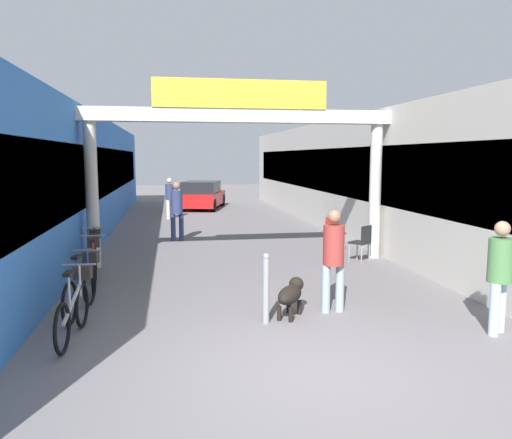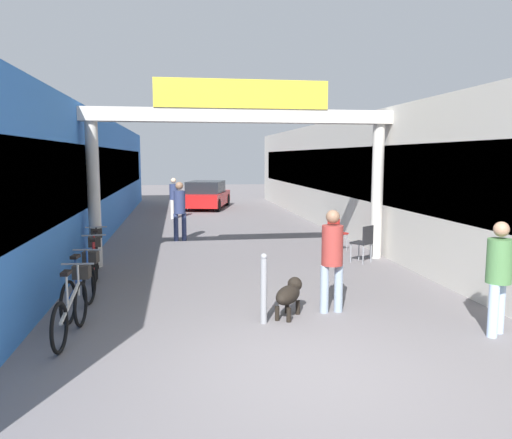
% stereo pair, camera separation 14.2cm
% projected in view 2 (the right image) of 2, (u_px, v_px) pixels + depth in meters
% --- Properties ---
extents(ground_plane, '(80.00, 80.00, 0.00)m').
position_uv_depth(ground_plane, '(309.00, 373.00, 5.79)').
color(ground_plane, slate).
extents(storefront_left, '(3.00, 26.00, 3.70)m').
position_uv_depth(storefront_left, '(61.00, 178.00, 15.57)').
color(storefront_left, blue).
rests_on(storefront_left, ground_plane).
extents(storefront_right, '(3.00, 26.00, 3.70)m').
position_uv_depth(storefront_right, '(371.00, 176.00, 17.12)').
color(storefront_right, beige).
rests_on(storefront_right, ground_plane).
extents(arcade_sign_gateway, '(7.40, 0.47, 4.23)m').
position_uv_depth(arcade_sign_gateway, '(242.00, 136.00, 11.51)').
color(arcade_sign_gateway, beige).
rests_on(arcade_sign_gateway, ground_plane).
extents(pedestrian_with_dog, '(0.39, 0.36, 1.67)m').
position_uv_depth(pedestrian_with_dog, '(332.00, 254.00, 7.95)').
color(pedestrian_with_dog, '#8C9EB2').
rests_on(pedestrian_with_dog, ground_plane).
extents(pedestrian_companion, '(0.47, 0.47, 1.61)m').
position_uv_depth(pedestrian_companion, '(499.00, 271.00, 6.92)').
color(pedestrian_companion, '#A5BFE0').
rests_on(pedestrian_companion, ground_plane).
extents(pedestrian_carrying_crate, '(0.39, 0.37, 1.76)m').
position_uv_depth(pedestrian_carrying_crate, '(180.00, 207.00, 14.80)').
color(pedestrian_carrying_crate, navy).
rests_on(pedestrian_carrying_crate, ground_plane).
extents(pedestrian_elderly_walking, '(0.47, 0.47, 1.65)m').
position_uv_depth(pedestrian_elderly_walking, '(174.00, 195.00, 20.22)').
color(pedestrian_elderly_walking, silver).
rests_on(pedestrian_elderly_walking, ground_plane).
extents(dog_on_leash, '(0.65, 0.80, 0.58)m').
position_uv_depth(dog_on_leash, '(289.00, 294.00, 7.82)').
color(dog_on_leash, black).
rests_on(dog_on_leash, ground_plane).
extents(bicycle_silver_nearest, '(0.46, 1.69, 0.98)m').
position_uv_depth(bicycle_silver_nearest, '(73.00, 306.00, 6.95)').
color(bicycle_silver_nearest, black).
rests_on(bicycle_silver_nearest, ground_plane).
extents(bicycle_blue_second, '(0.46, 1.68, 0.98)m').
position_uv_depth(bicycle_blue_second, '(82.00, 285.00, 8.04)').
color(bicycle_blue_second, black).
rests_on(bicycle_blue_second, ground_plane).
extents(bicycle_red_third, '(0.46, 1.68, 0.98)m').
position_uv_depth(bicycle_red_third, '(94.00, 264.00, 9.60)').
color(bicycle_red_third, black).
rests_on(bicycle_red_third, ground_plane).
extents(bicycle_black_farthest, '(0.46, 1.68, 0.98)m').
position_uv_depth(bicycle_black_farthest, '(97.00, 253.00, 10.75)').
color(bicycle_black_farthest, black).
rests_on(bicycle_black_farthest, ground_plane).
extents(bollard_post_metal, '(0.10, 0.10, 1.07)m').
position_uv_depth(bollard_post_metal, '(264.00, 288.00, 7.47)').
color(bollard_post_metal, gray).
rests_on(bollard_post_metal, ground_plane).
extents(cafe_chair_black_nearer, '(0.56, 0.56, 0.89)m').
position_uv_depth(cafe_chair_black_nearer, '(364.00, 240.00, 11.76)').
color(cafe_chair_black_nearer, gray).
rests_on(cafe_chair_black_nearer, ground_plane).
extents(cafe_chair_red_farther, '(0.55, 0.55, 0.89)m').
position_uv_depth(cafe_chair_red_farther, '(336.00, 231.00, 13.24)').
color(cafe_chair_red_farther, gray).
rests_on(cafe_chair_red_farther, ground_plane).
extents(parked_car_red, '(2.67, 4.30, 1.33)m').
position_uv_depth(parked_car_red, '(206.00, 195.00, 24.28)').
color(parked_car_red, red).
rests_on(parked_car_red, ground_plane).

